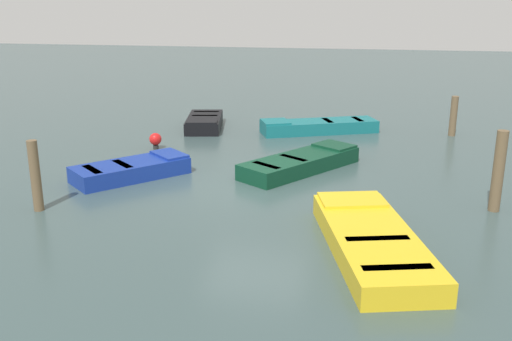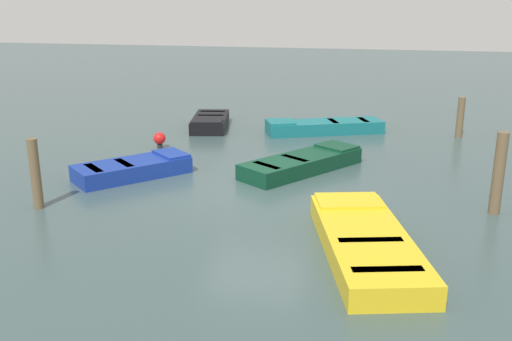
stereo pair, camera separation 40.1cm
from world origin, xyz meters
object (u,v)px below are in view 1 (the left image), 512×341
object	(u,v)px
rowboat_blue	(132,169)
rowboat_black	(204,122)
mooring_piling_near_left	(453,116)
marker_buoy	(155,140)
rowboat_teal	(318,126)
rowboat_yellow	(372,240)
mooring_piling_far_right	(35,176)
mooring_piling_near_right	(498,171)
rowboat_dark_green	(301,162)

from	to	relation	value
rowboat_blue	rowboat_black	xyz separation A→B (m)	(5.89, -0.18, 0.00)
mooring_piling_near_left	marker_buoy	bearing A→B (deg)	111.67
rowboat_teal	rowboat_yellow	distance (m)	9.44
rowboat_blue	mooring_piling_far_right	bearing A→B (deg)	-159.97
mooring_piling_far_right	mooring_piling_near_left	bearing A→B (deg)	-46.58
rowboat_black	rowboat_yellow	bearing A→B (deg)	20.43
rowboat_black	rowboat_teal	bearing A→B (deg)	79.71
rowboat_blue	mooring_piling_near_right	xyz separation A→B (m)	(-0.72, -8.40, 0.65)
rowboat_blue	mooring_piling_near_left	size ratio (longest dim) A/B	2.20
rowboat_blue	rowboat_dark_green	xyz separation A→B (m)	(1.45, -4.06, -0.00)
rowboat_blue	marker_buoy	xyz separation A→B (m)	(2.83, 0.44, 0.07)
mooring_piling_far_right	mooring_piling_near_left	xyz separation A→B (m)	(8.91, -9.41, -0.11)
mooring_piling_near_right	mooring_piling_near_left	world-z (taller)	mooring_piling_near_right
rowboat_teal	rowboat_dark_green	size ratio (longest dim) A/B	1.11
rowboat_blue	mooring_piling_far_right	size ratio (longest dim) A/B	1.88
rowboat_yellow	mooring_piling_near_left	size ratio (longest dim) A/B	3.26
rowboat_black	marker_buoy	world-z (taller)	marker_buoy
rowboat_blue	mooring_piling_near_left	world-z (taller)	mooring_piling_near_left
rowboat_dark_green	rowboat_yellow	bearing A→B (deg)	-124.20
rowboat_yellow	rowboat_blue	xyz separation A→B (m)	(3.30, 5.88, 0.00)
rowboat_yellow	rowboat_blue	bearing A→B (deg)	45.31
rowboat_yellow	marker_buoy	world-z (taller)	marker_buoy
rowboat_teal	mooring_piling_near_left	world-z (taller)	mooring_piling_near_left
mooring_piling_near_right	marker_buoy	xyz separation A→B (m)	(3.55, 8.85, -0.58)
rowboat_blue	rowboat_dark_green	size ratio (longest dim) A/B	0.80
rowboat_teal	mooring_piling_near_left	size ratio (longest dim) A/B	3.05
rowboat_yellow	mooring_piling_far_right	distance (m)	6.95
rowboat_black	rowboat_blue	bearing A→B (deg)	-13.12
mooring_piling_near_right	rowboat_dark_green	bearing A→B (deg)	63.51
mooring_piling_near_right	marker_buoy	size ratio (longest dim) A/B	3.59
rowboat_blue	rowboat_dark_green	world-z (taller)	same
marker_buoy	rowboat_teal	bearing A→B (deg)	-55.35
rowboat_yellow	marker_buoy	size ratio (longest dim) A/B	8.78
rowboat_blue	mooring_piling_far_right	distance (m)	2.80
rowboat_dark_green	marker_buoy	bearing A→B (deg)	107.74
mooring_piling_near_left	rowboat_blue	bearing A→B (deg)	127.06
rowboat_yellow	rowboat_blue	size ratio (longest dim) A/B	1.48
rowboat_blue	mooring_piling_near_right	bearing A→B (deg)	-53.38
rowboat_teal	marker_buoy	distance (m)	5.51
mooring_piling_near_right	mooring_piling_far_right	bearing A→B (deg)	101.06
rowboat_black	mooring_piling_near_right	bearing A→B (deg)	39.84
mooring_piling_near_left	rowboat_yellow	bearing A→B (deg)	165.32
rowboat_dark_green	rowboat_black	size ratio (longest dim) A/B	1.27
rowboat_yellow	marker_buoy	xyz separation A→B (m)	(6.13, 6.32, 0.07)
rowboat_blue	rowboat_black	size ratio (longest dim) A/B	1.02
rowboat_yellow	mooring_piling_near_right	world-z (taller)	mooring_piling_near_right
rowboat_blue	mooring_piling_near_left	distance (m)	10.55
rowboat_blue	marker_buoy	distance (m)	2.87
rowboat_black	mooring_piling_near_left	bearing A→B (deg)	81.81
rowboat_dark_green	rowboat_black	xyz separation A→B (m)	(4.44, 3.89, 0.00)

